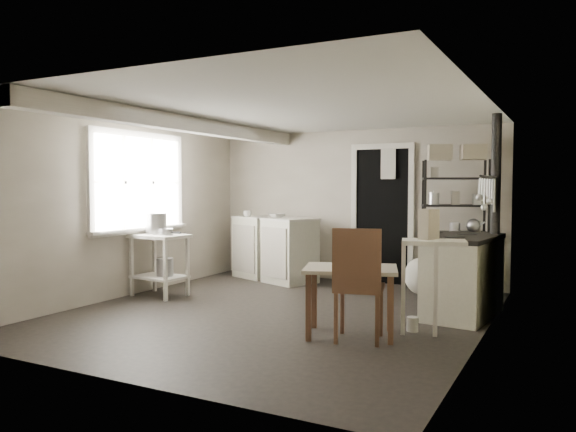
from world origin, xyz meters
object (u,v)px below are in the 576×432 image
at_px(prep_table, 160,266).
at_px(stove, 463,277).
at_px(work_table, 350,297).
at_px(stockpot, 156,225).
at_px(shelf_rack, 455,224).
at_px(flour_sack, 420,276).
at_px(base_cabinets, 274,250).
at_px(chair, 359,289).

height_order(prep_table, stove, stove).
bearing_deg(stove, work_table, -115.01).
distance_m(stockpot, shelf_rack, 3.99).
bearing_deg(shelf_rack, flour_sack, -175.10).
relative_size(stove, flour_sack, 2.36).
xyz_separation_m(base_cabinets, stove, (3.05, -1.20, -0.02)).
distance_m(prep_table, chair, 3.18).
bearing_deg(stove, stockpot, -164.94).
bearing_deg(prep_table, work_table, -13.24).
height_order(shelf_rack, stove, shelf_rack).
xyz_separation_m(shelf_rack, flour_sack, (-0.42, -0.19, -0.71)).
xyz_separation_m(shelf_rack, chair, (-0.36, -2.70, -0.47)).
bearing_deg(flour_sack, prep_table, -150.47).
relative_size(shelf_rack, flour_sack, 3.70).
xyz_separation_m(stockpot, stove, (3.88, 0.57, -0.50)).
bearing_deg(work_table, chair, -40.02).
height_order(stove, work_table, stove).
relative_size(stockpot, chair, 0.28).
bearing_deg(chair, work_table, 127.08).
relative_size(prep_table, chair, 0.76).
relative_size(prep_table, work_table, 0.92).
xyz_separation_m(base_cabinets, flour_sack, (2.30, -0.13, -0.22)).
relative_size(base_cabinets, shelf_rack, 0.82).
bearing_deg(work_table, prep_table, 166.76).
bearing_deg(prep_table, stockpot, 150.03).
xyz_separation_m(stockpot, work_table, (3.06, -0.76, -0.56)).
bearing_deg(flour_sack, base_cabinets, 176.85).
relative_size(stockpot, flour_sack, 0.62).
height_order(stockpot, work_table, stockpot).
bearing_deg(flour_sack, shelf_rack, 24.39).
relative_size(work_table, flour_sack, 1.82).
bearing_deg(stove, flour_sack, 131.65).
bearing_deg(shelf_rack, chair, -117.02).
distance_m(prep_table, shelf_rack, 3.96).
relative_size(prep_table, stove, 0.71).
bearing_deg(base_cabinets, stockpot, -93.78).
distance_m(shelf_rack, stove, 1.41).
bearing_deg(chair, stove, 51.31).
xyz_separation_m(shelf_rack, stove, (0.34, -1.27, -0.51)).
height_order(shelf_rack, flour_sack, shelf_rack).
bearing_deg(stockpot, stove, 8.32).
bearing_deg(stockpot, work_table, -13.91).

